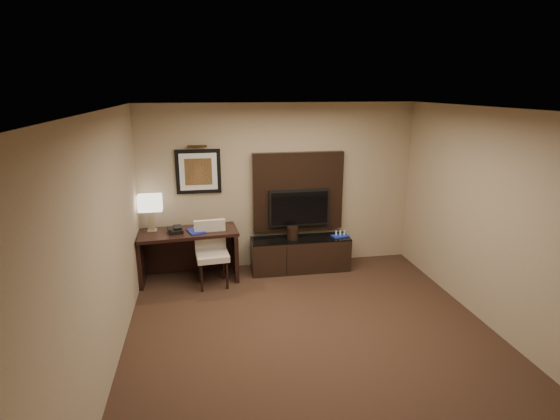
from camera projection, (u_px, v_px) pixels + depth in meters
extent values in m
cube|color=#342017|center=(316.00, 344.00, 5.17)|extent=(4.50, 5.00, 0.01)
cube|color=silver|center=(322.00, 110.00, 4.44)|extent=(4.50, 5.00, 0.01)
cube|color=tan|center=(279.00, 187.00, 7.17)|extent=(4.50, 0.01, 2.70)
cube|color=tan|center=(436.00, 380.00, 2.44)|extent=(4.50, 0.01, 2.70)
cube|color=tan|center=(105.00, 248.00, 4.42)|extent=(0.01, 5.00, 2.70)
cube|color=tan|center=(502.00, 225.00, 5.19)|extent=(0.01, 5.00, 2.70)
cube|color=black|center=(189.00, 255.00, 6.80)|extent=(1.54, 0.76, 0.80)
cube|color=black|center=(300.00, 254.00, 7.18)|extent=(1.62, 0.46, 0.56)
cube|color=black|center=(298.00, 191.00, 7.19)|extent=(1.50, 0.12, 1.30)
cube|color=black|center=(299.00, 208.00, 7.16)|extent=(1.00, 0.08, 0.60)
cube|color=black|center=(198.00, 171.00, 6.85)|extent=(0.70, 0.04, 0.70)
cylinder|color=#3D2A13|center=(197.00, 146.00, 6.71)|extent=(0.04, 0.04, 0.30)
cube|color=navy|center=(196.00, 231.00, 6.66)|extent=(0.31, 0.36, 0.02)
imported|color=#9E967C|center=(194.00, 223.00, 6.68)|extent=(0.18, 0.05, 0.24)
cylinder|color=black|center=(293.00, 233.00, 7.04)|extent=(0.23, 0.23, 0.21)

